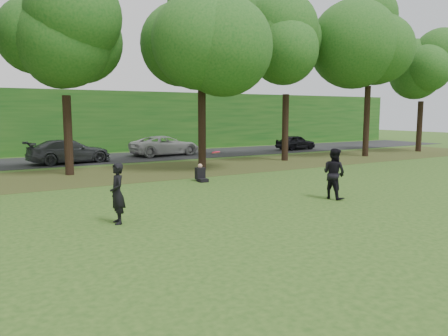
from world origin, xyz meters
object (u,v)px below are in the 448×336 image
at_px(player_left, 117,194).
at_px(seated_person, 201,175).
at_px(player_right, 334,174).
at_px(frisbee, 216,152).

relative_size(player_left, seated_person, 2.16).
relative_size(player_right, frisbee, 6.75).
bearing_deg(player_left, player_right, 90.50).
relative_size(player_left, frisbee, 6.31).
height_order(frisbee, seated_person, frisbee).
bearing_deg(player_right, seated_person, 11.82).
bearing_deg(seated_person, player_right, -64.84).
distance_m(player_left, frisbee, 3.44).
xyz_separation_m(player_right, frisbee, (-4.89, 0.44, 1.00)).
distance_m(player_right, frisbee, 5.01).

